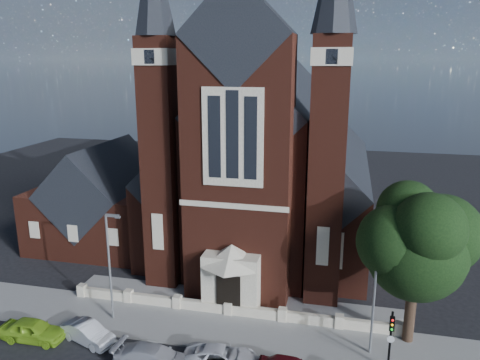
# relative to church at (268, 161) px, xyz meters

# --- Properties ---
(ground) EXTENTS (120.00, 120.00, 0.00)m
(ground) POSITION_rel_church_xyz_m (0.00, -7.94, -8.19)
(ground) COLOR black
(ground) RESTS_ON ground
(pavement_strip) EXTENTS (60.00, 5.00, 0.12)m
(pavement_strip) POSITION_rel_church_xyz_m (0.00, -18.44, -8.19)
(pavement_strip) COLOR gray
(pavement_strip) RESTS_ON ground
(forecourt_paving) EXTENTS (26.00, 3.00, 0.14)m
(forecourt_paving) POSITION_rel_church_xyz_m (0.00, -14.44, -8.19)
(forecourt_paving) COLOR gray
(forecourt_paving) RESTS_ON ground
(forecourt_wall) EXTENTS (24.00, 0.40, 0.90)m
(forecourt_wall) POSITION_rel_church_xyz_m (0.00, -16.44, -8.19)
(forecourt_wall) COLOR #B3A78E
(forecourt_wall) RESTS_ON ground
(church) EXTENTS (20.01, 34.90, 29.20)m
(church) POSITION_rel_church_xyz_m (0.00, 0.00, 0.00)
(church) COLOR #4F2015
(church) RESTS_ON ground
(parish_hall) EXTENTS (12.00, 12.20, 10.24)m
(parish_hall) POSITION_rel_church_xyz_m (-16.00, -4.94, -4.17)
(parish_hall) COLOR #4F2015
(parish_hall) RESTS_ON ground
(street_tree) EXTENTS (6.40, 6.60, 10.70)m
(street_tree) POSITION_rel_church_xyz_m (12.60, -17.23, -1.23)
(street_tree) COLOR black
(street_tree) RESTS_ON ground
(street_lamp_left) EXTENTS (1.16, 0.22, 8.09)m
(street_lamp_left) POSITION_rel_church_xyz_m (-7.91, -18.94, -3.59)
(street_lamp_left) COLOR gray
(street_lamp_left) RESTS_ON ground
(street_lamp_right) EXTENTS (1.16, 0.22, 8.09)m
(street_lamp_right) POSITION_rel_church_xyz_m (10.09, -18.94, -3.59)
(street_lamp_right) COLOR gray
(street_lamp_right) RESTS_ON ground
(traffic_signal) EXTENTS (0.28, 0.42, 4.00)m
(traffic_signal) POSITION_rel_church_xyz_m (11.00, -20.52, -5.60)
(traffic_signal) COLOR black
(traffic_signal) RESTS_ON ground
(car_lime_van) EXTENTS (4.40, 1.86, 1.48)m
(car_lime_van) POSITION_rel_church_xyz_m (-11.96, -22.50, -7.44)
(car_lime_van) COLOR #8BC126
(car_lime_van) RESTS_ON ground
(car_silver_a) EXTENTS (4.29, 2.67, 1.33)m
(car_silver_a) POSITION_rel_church_xyz_m (-8.27, -21.85, -7.52)
(car_silver_a) COLOR #BABDC3
(car_silver_a) RESTS_ON ground
(car_silver_b) EXTENTS (5.29, 2.34, 1.51)m
(car_silver_b) POSITION_rel_church_xyz_m (-2.73, -23.59, -7.43)
(car_silver_b) COLOR #B0B1B8
(car_silver_b) RESTS_ON ground
(car_white_suv) EXTENTS (4.86, 2.51, 1.31)m
(car_white_suv) POSITION_rel_church_xyz_m (1.10, -22.38, -7.53)
(car_white_suv) COLOR white
(car_white_suv) RESTS_ON ground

